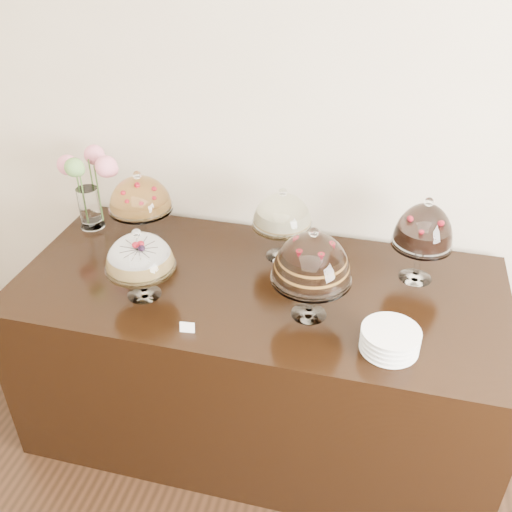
% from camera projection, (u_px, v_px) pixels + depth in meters
% --- Properties ---
extents(wall_back, '(5.00, 0.04, 3.00)m').
position_uv_depth(wall_back, '(344.00, 119.00, 2.64)').
color(wall_back, beige).
rests_on(wall_back, ground).
extents(display_counter, '(2.20, 1.00, 0.90)m').
position_uv_depth(display_counter, '(258.00, 357.00, 2.82)').
color(display_counter, black).
rests_on(display_counter, ground).
extents(cake_stand_sugar_sponge, '(0.30, 0.30, 0.33)m').
position_uv_depth(cake_stand_sugar_sponge, '(139.00, 256.00, 2.39)').
color(cake_stand_sugar_sponge, white).
rests_on(cake_stand_sugar_sponge, display_counter).
extents(cake_stand_choco_layer, '(0.33, 0.33, 0.42)m').
position_uv_depth(cake_stand_choco_layer, '(312.00, 261.00, 2.24)').
color(cake_stand_choco_layer, white).
rests_on(cake_stand_choco_layer, display_counter).
extents(cake_stand_cheesecake, '(0.28, 0.28, 0.36)m').
position_uv_depth(cake_stand_cheesecake, '(282.00, 214.00, 2.64)').
color(cake_stand_cheesecake, white).
rests_on(cake_stand_cheesecake, display_counter).
extents(cake_stand_dark_choco, '(0.27, 0.27, 0.41)m').
position_uv_depth(cake_stand_dark_choco, '(424.00, 229.00, 2.47)').
color(cake_stand_dark_choco, white).
rests_on(cake_stand_dark_choco, display_counter).
extents(cake_stand_fruit_tart, '(0.31, 0.31, 0.38)m').
position_uv_depth(cake_stand_fruit_tart, '(140.00, 197.00, 2.75)').
color(cake_stand_fruit_tart, white).
rests_on(cake_stand_fruit_tart, display_counter).
extents(flower_vase, '(0.33, 0.30, 0.42)m').
position_uv_depth(flower_vase, '(88.00, 180.00, 2.88)').
color(flower_vase, white).
rests_on(flower_vase, display_counter).
extents(plate_stack, '(0.22, 0.22, 0.09)m').
position_uv_depth(plate_stack, '(390.00, 340.00, 2.18)').
color(plate_stack, white).
rests_on(plate_stack, display_counter).
extents(price_card_left, '(0.06, 0.02, 0.04)m').
position_uv_depth(price_card_left, '(187.00, 327.00, 2.28)').
color(price_card_left, white).
rests_on(price_card_left, display_counter).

